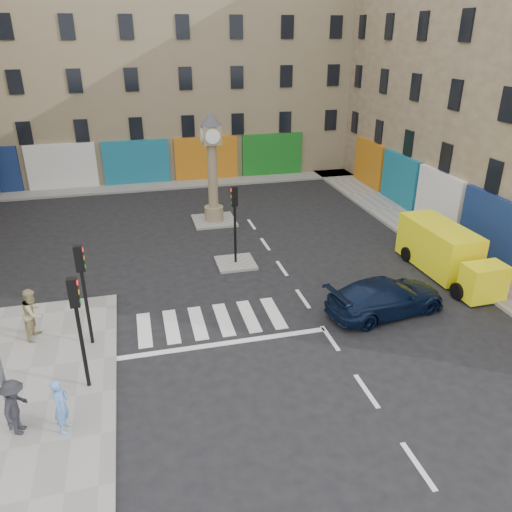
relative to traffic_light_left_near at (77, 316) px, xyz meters
name	(u,v)px	position (x,y,z in m)	size (l,w,h in m)	color
ground	(341,354)	(8.30, -0.20, -2.62)	(120.00, 120.00, 0.00)	black
sidewalk_right	(415,228)	(17.00, 9.80, -2.55)	(2.60, 30.00, 0.15)	gray
sidewalk_far	(167,184)	(4.30, 22.00, -2.55)	(32.00, 2.40, 0.15)	gray
island_near	(236,263)	(6.30, 7.80, -2.56)	(1.80, 1.80, 0.12)	gray
island_far	(214,221)	(6.30, 13.80, -2.56)	(2.40, 2.40, 0.12)	gray
building_far	(152,55)	(4.30, 27.80, 5.88)	(32.00, 10.00, 17.00)	#837457
traffic_light_left_near	(77,316)	(0.00, 0.00, 0.00)	(0.28, 0.22, 3.70)	black
traffic_light_left_far	(83,280)	(0.00, 2.40, 0.00)	(0.28, 0.22, 3.70)	black
traffic_light_island	(235,213)	(6.30, 7.80, -0.03)	(0.28, 0.22, 3.70)	black
clock_pillar	(212,161)	(6.30, 13.80, 0.93)	(1.20, 1.20, 6.10)	tan
navy_sedan	(386,297)	(11.06, 1.98, -1.92)	(1.97, 4.86, 1.41)	black
yellow_van	(446,252)	(15.30, 4.52, -1.57)	(2.11, 5.88, 2.13)	#FFFA15
pedestrian_blue	(61,406)	(-0.52, -1.80, -1.65)	(0.60, 0.39, 1.63)	#5B8DD0
pedestrian_tan	(33,313)	(-1.92, 3.29, -1.53)	(0.92, 0.72, 1.89)	#9A8C5E
pedestrian_dark	(16,407)	(-1.70, -1.58, -1.64)	(1.08, 0.62, 1.67)	#222127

